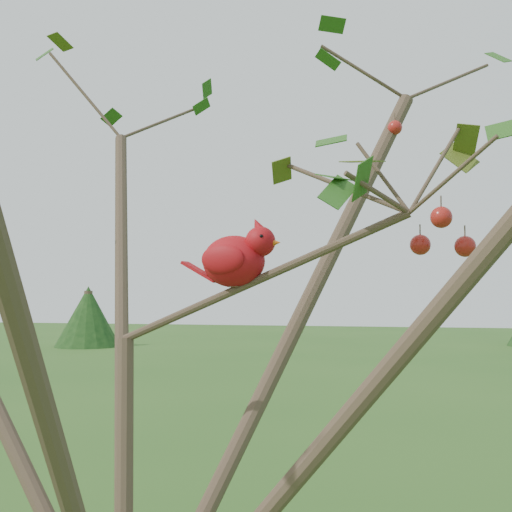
{
  "coord_description": "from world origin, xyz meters",
  "views": [
    {
      "loc": [
        0.54,
        -1.19,
        2.05
      ],
      "look_at": [
        0.25,
        0.07,
        2.12
      ],
      "focal_mm": 45.0,
      "sensor_mm": 36.0,
      "label": 1
    }
  ],
  "objects": [
    {
      "name": "distant_trees",
      "position": [
        -1.42,
        22.0,
        1.58
      ],
      "size": [
        43.08,
        12.55,
        3.64
      ],
      "color": "#3F3022",
      "rests_on": "ground"
    },
    {
      "name": "crabapple_tree",
      "position": [
        0.03,
        -0.02,
        2.12
      ],
      "size": [
        2.35,
        2.05,
        2.95
      ],
      "color": "#3F3022",
      "rests_on": "ground"
    },
    {
      "name": "cardinal",
      "position": [
        0.2,
        0.08,
        2.12
      ],
      "size": [
        0.22,
        0.13,
        0.15
      ],
      "rotation": [
        0.0,
        0.0,
        -0.17
      ],
      "color": "#A40E14",
      "rests_on": "ground"
    }
  ]
}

